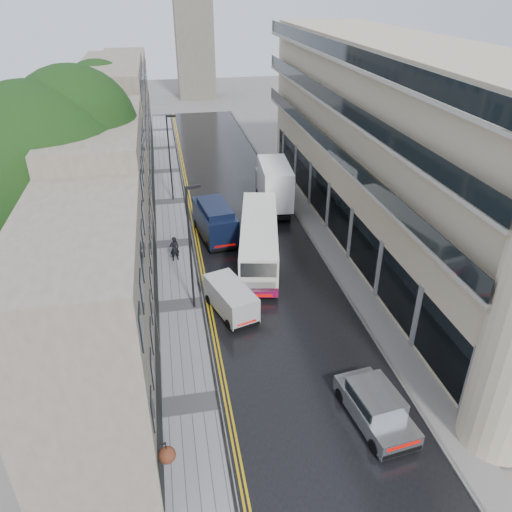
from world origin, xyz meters
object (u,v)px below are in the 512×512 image
object	(u,v)px
white_lorry	(264,193)
pedestrian	(174,249)
cream_bus	(241,262)
silver_hatchback	(376,438)
tree_near	(47,205)
navy_van	(208,232)
lamp_post_near	(190,251)
tree_far	(82,148)
lamp_post_far	(170,159)
white_van	(229,315)

from	to	relation	value
white_lorry	pedestrian	distance (m)	10.09
cream_bus	silver_hatchback	xyz separation A→B (m)	(3.29, -14.58, -0.63)
silver_hatchback	cream_bus	bearing A→B (deg)	95.15
tree_near	white_lorry	xyz separation A→B (m)	(14.28, 11.31, -4.85)
tree_near	pedestrian	world-z (taller)	tree_near
navy_van	lamp_post_near	distance (m)	7.88
tree_near	lamp_post_near	xyz separation A→B (m)	(7.45, -1.18, -2.96)
cream_bus	pedestrian	size ratio (longest dim) A/B	5.89
tree_near	tree_far	world-z (taller)	tree_near
tree_near	lamp_post_near	distance (m)	8.10
silver_hatchback	navy_van	xyz separation A→B (m)	(-4.99, 19.33, 0.61)
cream_bus	white_lorry	size ratio (longest dim) A/B	1.37
navy_van	tree_far	bearing A→B (deg)	133.80
lamp_post_far	pedestrian	bearing A→B (deg)	-84.15
tree_near	white_lorry	distance (m)	18.85
white_lorry	pedestrian	xyz separation A→B (m)	(-7.69, -6.45, -1.06)
tree_near	cream_bus	xyz separation A→B (m)	(10.79, 1.36, -5.45)
tree_near	pedestrian	xyz separation A→B (m)	(6.59, 4.87, -5.91)
tree_far	white_lorry	world-z (taller)	tree_far
white_van	lamp_post_far	size ratio (longest dim) A/B	0.55
cream_bus	silver_hatchback	bearing A→B (deg)	-65.88
tree_near	white_lorry	world-z (taller)	tree_near
white_van	navy_van	size ratio (longest dim) A/B	0.72
silver_hatchback	navy_van	world-z (taller)	navy_van
tree_far	silver_hatchback	world-z (taller)	tree_far
tree_far	white_van	size ratio (longest dim) A/B	3.03
tree_near	pedestrian	size ratio (longest dim) A/B	7.57
tree_near	white_van	world-z (taller)	tree_near
cream_bus	white_van	xyz separation A→B (m)	(-1.53, -4.97, -0.54)
tree_near	tree_far	bearing A→B (deg)	88.68
tree_far	navy_van	bearing A→B (deg)	-38.13
silver_hatchback	lamp_post_far	size ratio (longest dim) A/B	0.60
silver_hatchback	lamp_post_near	size ratio (longest dim) A/B	0.58
silver_hatchback	white_lorry	bearing A→B (deg)	81.96
tree_near	lamp_post_far	size ratio (longest dim) A/B	1.85
cream_bus	tree_far	bearing A→B (deg)	143.42
cream_bus	white_lorry	bearing A→B (deg)	82.08
cream_bus	white_lorry	world-z (taller)	white_lorry
silver_hatchback	tree_near	bearing A→B (deg)	129.23
tree_near	navy_van	bearing A→B (deg)	33.91
navy_van	pedestrian	size ratio (longest dim) A/B	3.10
tree_near	white_van	bearing A→B (deg)	-21.33
white_lorry	white_van	size ratio (longest dim) A/B	1.92
lamp_post_near	lamp_post_far	world-z (taller)	lamp_post_near
pedestrian	lamp_post_near	bearing A→B (deg)	81.94
cream_bus	lamp_post_near	distance (m)	4.88
white_lorry	lamp_post_far	world-z (taller)	lamp_post_far
lamp_post_far	silver_hatchback	bearing A→B (deg)	-68.80
tree_far	pedestrian	bearing A→B (deg)	-52.28
cream_bus	pedestrian	bearing A→B (deg)	151.51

